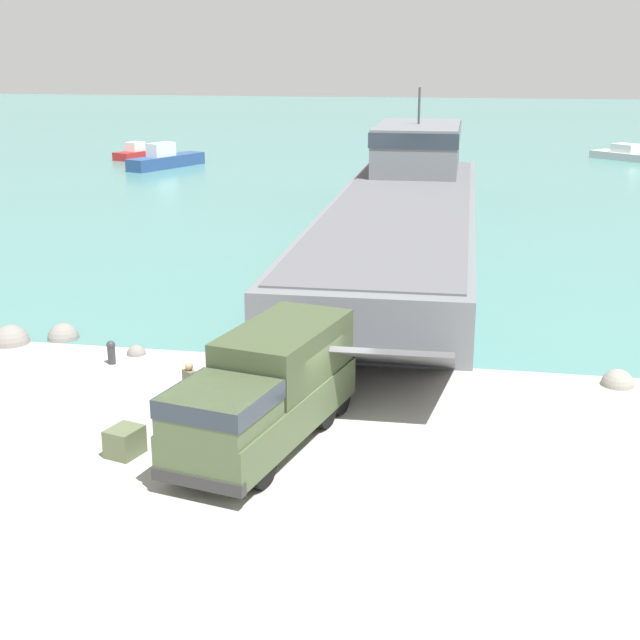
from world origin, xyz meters
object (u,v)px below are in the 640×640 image
at_px(moored_boat_b, 630,155).
at_px(cargo_crate, 125,442).
at_px(military_truck, 265,390).
at_px(mooring_bollard, 111,351).
at_px(landing_craft, 406,201).
at_px(moored_boat_a, 165,159).
at_px(moored_boat_c, 138,153).
at_px(soldier_on_ramp, 190,387).

relative_size(moored_boat_b, cargo_crate, 8.15).
relative_size(military_truck, mooring_bollard, 9.24).
bearing_deg(military_truck, mooring_bollard, -115.41).
bearing_deg(landing_craft, moored_boat_a, 131.08).
xyz_separation_m(landing_craft, moored_boat_b, (18.32, 40.69, -1.45)).
bearing_deg(mooring_bollard, moored_boat_b, 67.93).
height_order(moored_boat_a, moored_boat_c, moored_boat_a).
bearing_deg(landing_craft, cargo_crate, -99.61).
height_order(landing_craft, cargo_crate, landing_craft).
relative_size(military_truck, moored_boat_c, 1.32).
height_order(military_truck, moored_boat_a, military_truck).
height_order(military_truck, soldier_on_ramp, military_truck).
relative_size(moored_boat_a, cargo_crate, 9.42).
distance_m(moored_boat_c, mooring_bollard, 61.28).
xyz_separation_m(landing_craft, moored_boat_a, (-24.28, 27.00, -1.20)).
height_order(landing_craft, moored_boat_b, landing_craft).
bearing_deg(moored_boat_a, military_truck, -44.80).
bearing_deg(cargo_crate, moored_boat_c, 111.07).
bearing_deg(moored_boat_b, mooring_bollard, 20.23).
bearing_deg(moored_boat_b, landing_craft, 18.06).
relative_size(landing_craft, mooring_bollard, 53.77).
distance_m(soldier_on_ramp, moored_boat_a, 58.92).
bearing_deg(soldier_on_ramp, moored_boat_c, 63.40).
bearing_deg(moored_boat_c, mooring_bollard, -48.95).
xyz_separation_m(moored_boat_a, moored_boat_b, (42.60, 13.69, -0.25)).
distance_m(landing_craft, moored_boat_a, 36.33).
height_order(soldier_on_ramp, moored_boat_b, soldier_on_ramp).
distance_m(moored_boat_b, moored_boat_c, 48.30).
xyz_separation_m(moored_boat_c, mooring_bollard, (21.48, -57.39, -0.10)).
distance_m(landing_craft, mooring_bollard, 25.38).
bearing_deg(moored_boat_b, cargo_crate, 24.42).
relative_size(landing_craft, military_truck, 5.82).
distance_m(moored_boat_b, mooring_bollard, 69.87).
bearing_deg(moored_boat_a, mooring_bollard, -49.30).
bearing_deg(soldier_on_ramp, mooring_bollard, 86.01).
bearing_deg(military_truck, moored_boat_b, 177.47).
bearing_deg(moored_boat_b, military_truck, 26.73).
height_order(landing_craft, moored_boat_c, landing_craft).
distance_m(moored_boat_a, cargo_crate, 60.99).
bearing_deg(moored_boat_c, military_truck, -45.26).
bearing_deg(cargo_crate, landing_craft, 81.27).
distance_m(mooring_bollard, cargo_crate, 7.44).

